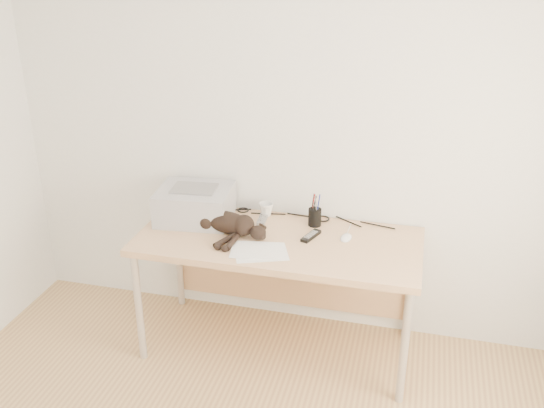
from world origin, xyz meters
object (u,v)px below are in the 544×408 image
(mouse, at_px, (346,236))
(desk, at_px, (282,252))
(mug, at_px, (266,209))
(pen_cup, at_px, (315,217))
(printer, at_px, (195,204))
(cat, at_px, (224,223))

(mouse, bearing_deg, desk, -172.05)
(mug, distance_m, pen_cup, 0.32)
(desk, height_order, printer, printer)
(printer, relative_size, mug, 5.22)
(printer, relative_size, mouse, 4.38)
(cat, height_order, mouse, cat)
(pen_cup, bearing_deg, desk, -141.08)
(mouse, bearing_deg, mug, 166.96)
(mug, bearing_deg, pen_cup, -10.75)
(cat, xyz_separation_m, mouse, (0.69, 0.09, -0.04))
(desk, height_order, mug, mug)
(desk, bearing_deg, mug, 126.63)
(desk, relative_size, cat, 2.74)
(printer, distance_m, mouse, 0.92)
(printer, xyz_separation_m, mouse, (0.92, -0.04, -0.08))
(desk, distance_m, mouse, 0.40)
(pen_cup, distance_m, mouse, 0.24)
(cat, relative_size, mouse, 5.53)
(mouse, bearing_deg, pen_cup, 154.86)
(desk, bearing_deg, cat, -164.85)
(desk, relative_size, mouse, 15.14)
(printer, height_order, cat, printer)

